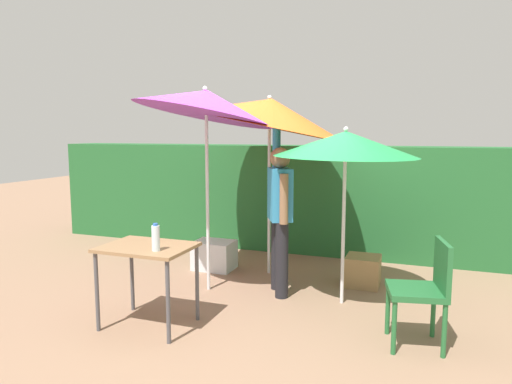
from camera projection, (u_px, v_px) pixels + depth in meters
name	position (u px, v px, depth m)	size (l,w,h in m)	color
ground_plane	(246.00, 296.00, 4.98)	(24.00, 24.00, 0.00)	#937056
hedge_row	(299.00, 198.00, 6.92)	(8.00, 0.70, 1.57)	#23602D
umbrella_rainbow	(346.00, 144.00, 4.57)	(1.44, 1.44, 1.82)	silver
umbrella_orange	(269.00, 113.00, 5.58)	(2.04, 2.00, 2.41)	silver
umbrella_yellow	(206.00, 103.00, 4.95)	(1.59, 1.56, 2.42)	silver
person_vendor	(280.00, 209.00, 4.96)	(0.36, 0.53, 1.88)	black
chair_plastic	(425.00, 286.00, 3.75)	(0.52, 0.52, 0.89)	#236633
cooler_box	(214.00, 255.00, 5.95)	(0.51, 0.38, 0.37)	silver
crate_cardboard	(363.00, 271.00, 5.31)	(0.38, 0.39, 0.34)	#9E7A4C
folding_table	(147.00, 256.00, 4.14)	(0.80, 0.60, 0.75)	#4C4C51
bottle_water	(156.00, 238.00, 3.94)	(0.07, 0.07, 0.24)	silver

